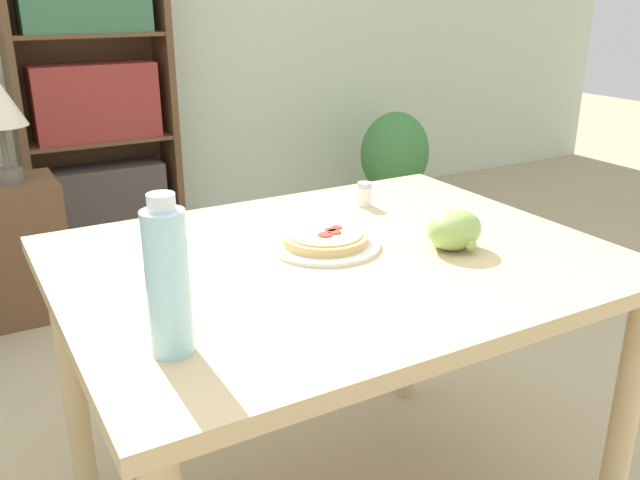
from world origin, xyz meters
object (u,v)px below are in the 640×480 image
side_table (21,249)px  potted_plant_floor (395,159)px  pizza_on_plate (325,241)px  bookshelf (94,98)px  drink_bottle (168,281)px  salt_shaker (364,194)px  grape_bunch (455,230)px

side_table → potted_plant_floor: potted_plant_floor is taller
pizza_on_plate → bookshelf: (0.02, 2.41, 0.01)m
pizza_on_plate → bookshelf: bookshelf is taller
pizza_on_plate → drink_bottle: bearing=-147.3°
potted_plant_floor → pizza_on_plate: bearing=-129.3°
drink_bottle → salt_shaker: 0.86m
pizza_on_plate → potted_plant_floor: 2.75m
drink_bottle → bookshelf: 2.74m
bookshelf → drink_bottle: bearing=-99.8°
pizza_on_plate → drink_bottle: (-0.45, -0.29, 0.11)m
drink_bottle → bookshelf: (0.47, 2.69, -0.10)m
drink_bottle → side_table: (-0.05, 1.94, -0.59)m
drink_bottle → bookshelf: size_ratio=0.16×
potted_plant_floor → drink_bottle: bearing=-132.2°
drink_bottle → grape_bunch: bearing=10.9°
bookshelf → side_table: (-0.52, -0.75, -0.49)m
pizza_on_plate → drink_bottle: size_ratio=0.95×
potted_plant_floor → side_table: bearing=-168.6°
drink_bottle → side_table: size_ratio=0.46×
drink_bottle → potted_plant_floor: 3.27m
grape_bunch → side_table: grape_bunch is taller
pizza_on_plate → side_table: pizza_on_plate is taller
pizza_on_plate → bookshelf: size_ratio=0.15×
bookshelf → side_table: size_ratio=2.84×
pizza_on_plate → salt_shaker: (0.25, 0.22, 0.02)m
bookshelf → side_table: 1.03m
drink_bottle → salt_shaker: bearing=36.0°
drink_bottle → pizza_on_plate: bearing=32.7°
drink_bottle → potted_plant_floor: drink_bottle is taller
grape_bunch → potted_plant_floor: grape_bunch is taller
grape_bunch → side_table: (-0.74, 1.81, -0.51)m
grape_bunch → potted_plant_floor: size_ratio=0.22×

